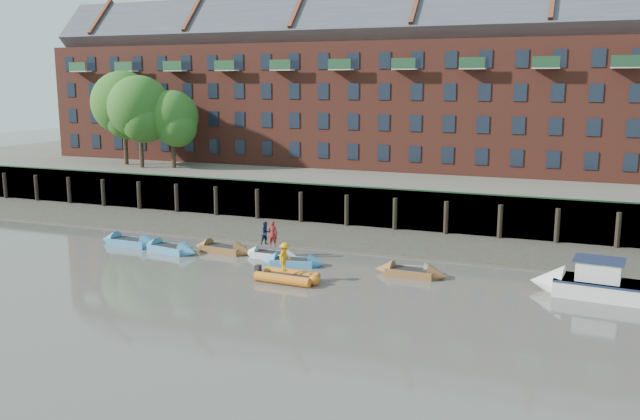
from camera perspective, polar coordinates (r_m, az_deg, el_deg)
The scene contains 19 objects.
ground at distance 34.53m, azimuth -6.74°, elevation -8.75°, with size 220.00×220.00×0.00m, color #5C5650.
foreshore at distance 50.45m, azimuth 2.97°, elevation -2.43°, with size 110.00×8.00×0.50m, color #3D382F.
mud_band at distance 47.33m, azimuth 1.65°, elevation -3.30°, with size 110.00×1.60×0.10m, color #4C4336.
river_wall at distance 54.20m, azimuth 4.47°, elevation 0.20°, with size 110.00×1.23×3.30m.
bank_terrace at distance 67.17m, azimuth 7.91°, elevation 2.18°, with size 110.00×28.00×3.20m, color #5E594D.
apartment_terrace at distance 67.42m, azimuth 8.36°, elevation 11.77°, with size 80.60×15.56×20.98m.
tree_cluster at distance 69.53m, azimuth -14.97°, elevation 8.34°, with size 11.76×7.74×9.40m.
rowboat_0 at distance 50.08m, azimuth -15.70°, elevation -2.62°, with size 4.99×1.62×1.43m.
rowboat_1 at distance 47.52m, azimuth -12.54°, elevation -3.20°, with size 4.83×2.14×1.36m.
rowboat_2 at distance 46.80m, azimuth -8.18°, elevation -3.27°, with size 4.72×1.71×1.34m.
rowboat_3 at distance 45.00m, azimuth -4.14°, elevation -3.79°, with size 4.07×1.27×1.17m.
rowboat_4 at distance 43.11m, azimuth -2.32°, elevation -4.41°, with size 4.42×2.00×1.24m.
rowboat_5 at distance 41.54m, azimuth 7.40°, elevation -5.10°, with size 4.08×1.70×1.15m.
rowboat_6 at distance 41.11m, azimuth 7.64°, elevation -5.23°, with size 4.54×1.51×1.30m.
rib_tender at distance 39.67m, azimuth -2.58°, elevation -5.65°, with size 3.87×1.99×0.66m.
motor_launch at distance 39.78m, azimuth 21.38°, elevation -5.75°, with size 6.77×2.75×2.72m.
person_rower_a at distance 44.67m, azimuth -4.01°, elevation -1.99°, with size 0.63×0.41×1.72m, color maroon.
person_rower_b at distance 45.13m, azimuth -4.59°, elevation -1.97°, with size 0.76×0.59×1.57m, color #19233F.
person_rib_crew at distance 39.40m, azimuth -2.98°, elevation -3.97°, with size 1.11×0.64×1.72m, color orange.
Camera 1 is at (15.61, -28.58, 11.47)m, focal length 38.00 mm.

